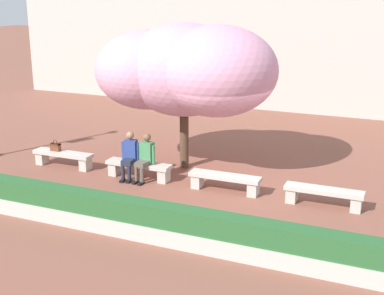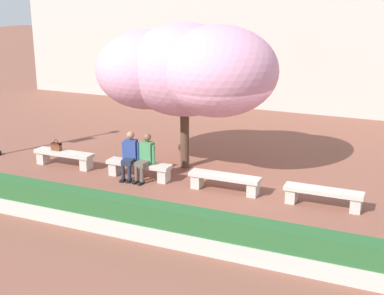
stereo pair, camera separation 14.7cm
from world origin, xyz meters
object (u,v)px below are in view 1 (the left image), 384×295
object	(u,v)px
person_seated_left	(130,153)
person_seated_right	(145,155)
cherry_tree_main	(185,70)
stone_bench_center	(225,180)
stone_bench_near_west	(139,168)
stone_bench_west_end	(63,157)
stone_bench_near_east	(324,194)
handbag	(55,147)

from	to	relation	value
person_seated_left	person_seated_right	xyz separation A→B (m)	(0.49, -0.00, 0.00)
person_seated_left	person_seated_right	size ratio (longest dim) A/B	1.00
person_seated_left	cherry_tree_main	distance (m)	2.75
stone_bench_center	person_seated_left	xyz separation A→B (m)	(-2.74, -0.05, 0.39)
stone_bench_near_west	stone_bench_center	size ratio (longest dim) A/B	1.00
stone_bench_west_end	cherry_tree_main	size ratio (longest dim) A/B	0.36
stone_bench_west_end	stone_bench_center	distance (m)	4.99
stone_bench_near_east	cherry_tree_main	xyz separation A→B (m)	(-4.16, 1.27, 2.54)
stone_bench_near_west	handbag	bearing A→B (deg)	179.75
stone_bench_near_west	person_seated_left	size ratio (longest dim) A/B	1.44
person_seated_left	handbag	world-z (taller)	person_seated_left
person_seated_right	handbag	xyz separation A→B (m)	(-3.00, 0.07, -0.12)
stone_bench_near_east	handbag	world-z (taller)	handbag
stone_bench_west_end	stone_bench_center	bearing A→B (deg)	0.00
stone_bench_center	stone_bench_near_east	world-z (taller)	same
stone_bench_near_east	handbag	xyz separation A→B (m)	(-7.75, 0.01, 0.27)
person_seated_right	cherry_tree_main	world-z (taller)	cherry_tree_main
stone_bench_west_end	stone_bench_center	world-z (taller)	same
person_seated_right	stone_bench_near_west	bearing A→B (deg)	167.81
cherry_tree_main	stone_bench_west_end	bearing A→B (deg)	-159.08
stone_bench_center	person_seated_right	bearing A→B (deg)	-178.65
stone_bench_near_west	person_seated_right	distance (m)	0.47
handbag	cherry_tree_main	size ratio (longest dim) A/B	0.06
handbag	stone_bench_near_east	bearing A→B (deg)	-0.09
stone_bench_west_end	person_seated_left	size ratio (longest dim) A/B	1.44
stone_bench_near_west	handbag	size ratio (longest dim) A/B	5.49
stone_bench_west_end	stone_bench_center	size ratio (longest dim) A/B	1.00
stone_bench_center	person_seated_right	world-z (taller)	person_seated_right
stone_bench_west_end	person_seated_left	distance (m)	2.29
stone_bench_near_west	person_seated_left	world-z (taller)	person_seated_left
stone_bench_center	cherry_tree_main	world-z (taller)	cherry_tree_main
stone_bench_near_west	person_seated_left	bearing A→B (deg)	-167.78
stone_bench_center	person_seated_right	distance (m)	2.29
stone_bench_near_east	cherry_tree_main	bearing A→B (deg)	162.97
person_seated_right	stone_bench_center	bearing A→B (deg)	1.35
stone_bench_near_west	stone_bench_near_east	distance (m)	4.99
stone_bench_center	stone_bench_near_west	bearing A→B (deg)	180.00
stone_bench_center	handbag	bearing A→B (deg)	179.87
person_seated_right	stone_bench_west_end	bearing A→B (deg)	178.89
stone_bench_center	stone_bench_near_east	distance (m)	2.50
person_seated_left	stone_bench_west_end	bearing A→B (deg)	178.66
person_seated_left	cherry_tree_main	xyz separation A→B (m)	(1.08, 1.33, 2.15)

